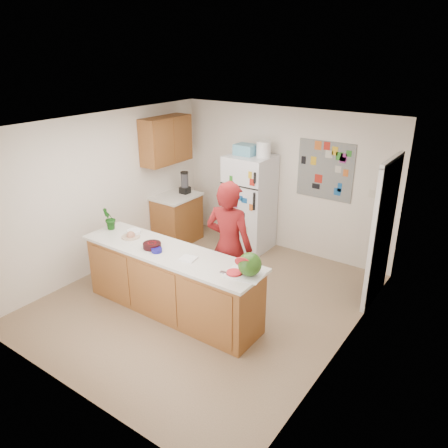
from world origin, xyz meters
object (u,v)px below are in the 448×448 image
Objects in this scene: refrigerator at (249,203)px; watermelon at (250,264)px; cherry_bowl at (152,245)px; person at (229,247)px.

refrigerator is 2.77m from watermelon.
cherry_bowl is (-0.01, -2.43, 0.11)m from refrigerator.
watermelon is at bearing 3.65° from cherry_bowl.
watermelon reaches higher than cherry_bowl.
watermelon is 1.48m from cherry_bowl.
refrigerator is 2.44m from cherry_bowl.
refrigerator is 6.07× the size of watermelon.
refrigerator is 2.01m from person.
cherry_bowl is at bearing 29.20° from person.
refrigerator is at bearing -72.80° from person.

